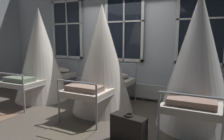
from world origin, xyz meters
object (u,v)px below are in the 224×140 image
(cot_second, at_px, (102,60))
(cot_third, at_px, (197,62))
(cot_first, at_px, (41,55))
(suitcase_dark, at_px, (128,130))

(cot_second, height_order, cot_third, cot_third)
(cot_first, relative_size, suitcase_dark, 4.07)
(cot_first, relative_size, cot_third, 0.98)
(cot_first, xyz_separation_m, suitcase_dark, (2.96, -1.19, -0.94))
(cot_third, bearing_deg, cot_second, 89.70)
(cot_first, relative_size, cot_second, 1.03)
(cot_first, height_order, cot_third, cot_third)
(cot_first, height_order, suitcase_dark, cot_first)
(cot_second, distance_m, suitcase_dark, 1.83)
(cot_first, xyz_separation_m, cot_third, (3.80, -0.04, 0.02))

